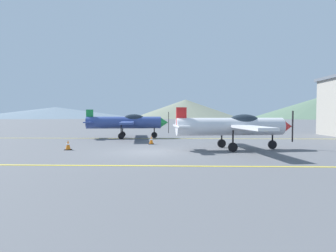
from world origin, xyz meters
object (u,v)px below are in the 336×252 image
(airplane_near, at_px, (235,126))
(traffic_cone_side, at_px, (151,140))
(airplane_mid, at_px, (127,122))
(traffic_cone_front, at_px, (68,145))

(airplane_near, xyz_separation_m, traffic_cone_side, (-5.25, 2.81, -1.12))
(airplane_near, relative_size, airplane_mid, 1.00)
(traffic_cone_front, bearing_deg, airplane_mid, 75.95)
(traffic_cone_side, bearing_deg, airplane_mid, 117.83)
(airplane_mid, height_order, traffic_cone_front, airplane_mid)
(traffic_cone_front, distance_m, traffic_cone_side, 5.69)
(traffic_cone_front, height_order, traffic_cone_side, same)
(airplane_near, bearing_deg, airplane_mid, 135.50)
(traffic_cone_front, bearing_deg, traffic_cone_side, 35.71)
(airplane_mid, bearing_deg, traffic_cone_side, -62.17)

